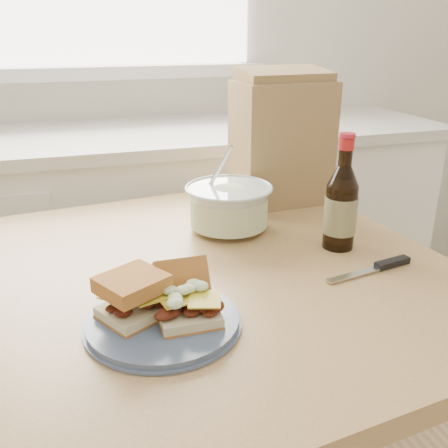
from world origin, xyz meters
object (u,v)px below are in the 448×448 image
object	(u,v)px
coleslaw_bowl	(229,208)
paper_bag	(281,143)
beer_bottle	(341,206)
plate	(163,321)
dining_table	(208,317)

from	to	relation	value
coleslaw_bowl	paper_bag	xyz separation A→B (m)	(0.21, 0.17, 0.11)
beer_bottle	plate	bearing A→B (deg)	-147.96
dining_table	coleslaw_bowl	world-z (taller)	coleslaw_bowl
dining_table	beer_bottle	xyz separation A→B (m)	(0.31, 0.01, 0.22)
plate	beer_bottle	xyz separation A→B (m)	(0.44, 0.20, 0.09)
dining_table	plate	distance (m)	0.26
plate	beer_bottle	world-z (taller)	beer_bottle
dining_table	plate	size ratio (longest dim) A/B	4.32
plate	beer_bottle	distance (m)	0.49
paper_bag	beer_bottle	bearing A→B (deg)	-93.17
coleslaw_bowl	beer_bottle	xyz separation A→B (m)	(0.20, -0.17, 0.04)
plate	coleslaw_bowl	size ratio (longest dim) A/B	1.20
plate	coleslaw_bowl	world-z (taller)	coleslaw_bowl
coleslaw_bowl	dining_table	bearing A→B (deg)	-119.79
plate	paper_bag	distance (m)	0.71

